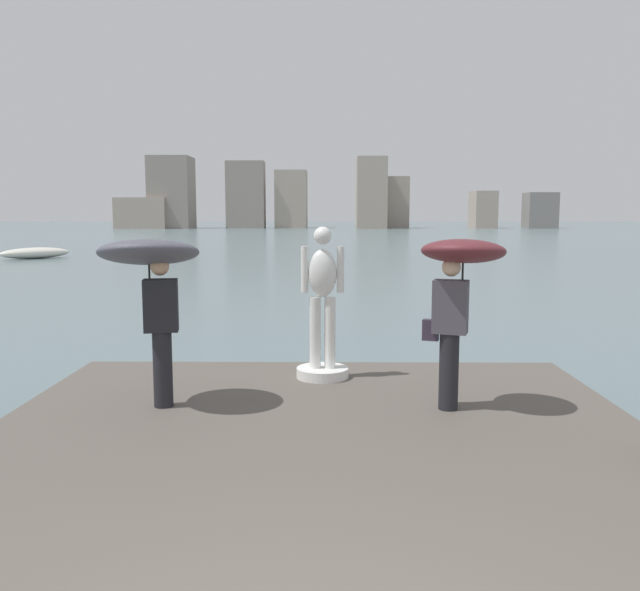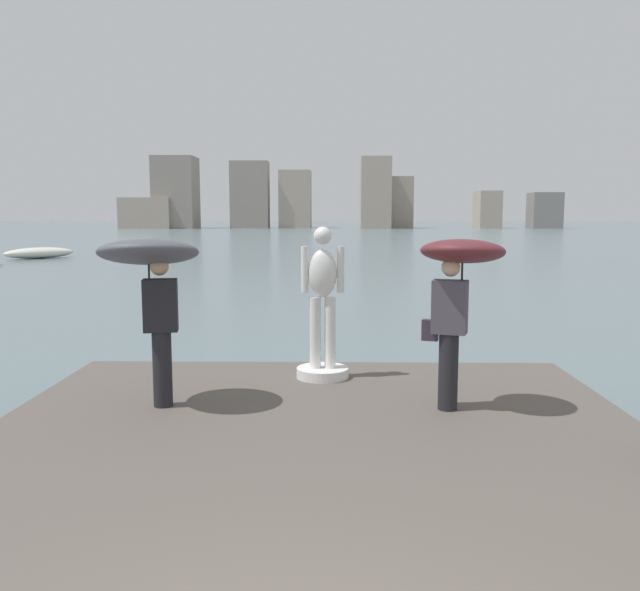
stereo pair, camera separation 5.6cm
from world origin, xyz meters
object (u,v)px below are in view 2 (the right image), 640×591
object	(u,v)px
boat_mid	(39,253)
onlooker_left	(151,270)
statue_white_figure	(323,317)
onlooker_right	(458,277)

from	to	relation	value
boat_mid	onlooker_left	bearing A→B (deg)	-63.71
statue_white_figure	onlooker_right	size ratio (longest dim) A/B	1.03
boat_mid	onlooker_right	bearing A→B (deg)	-58.89
statue_white_figure	boat_mid	world-z (taller)	statue_white_figure
onlooker_left	statue_white_figure	bearing A→B (deg)	35.19
statue_white_figure	onlooker_left	world-z (taller)	statue_white_figure
statue_white_figure	onlooker_right	world-z (taller)	statue_white_figure
onlooker_left	onlooker_right	xyz separation A→B (m)	(3.45, -0.08, -0.06)
statue_white_figure	boat_mid	size ratio (longest dim) A/B	0.54
onlooker_left	onlooker_right	bearing A→B (deg)	-1.40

